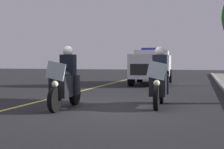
% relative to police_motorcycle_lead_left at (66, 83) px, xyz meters
% --- Properties ---
extents(ground_plane, '(80.00, 80.00, 0.00)m').
position_rel_police_motorcycle_lead_left_xyz_m(ground_plane, '(-0.37, 1.04, -0.70)').
color(ground_plane, black).
extents(lane_stripe_center, '(48.00, 0.12, 0.01)m').
position_rel_police_motorcycle_lead_left_xyz_m(lane_stripe_center, '(-0.37, -1.42, -0.70)').
color(lane_stripe_center, '#E0D14C').
rests_on(lane_stripe_center, ground).
extents(police_motorcycle_lead_left, '(2.14, 0.59, 1.72)m').
position_rel_police_motorcycle_lead_left_xyz_m(police_motorcycle_lead_left, '(0.00, 0.00, 0.00)').
color(police_motorcycle_lead_left, black).
rests_on(police_motorcycle_lead_left, ground).
extents(police_motorcycle_lead_right, '(2.14, 0.59, 1.72)m').
position_rel_police_motorcycle_lead_left_xyz_m(police_motorcycle_lead_right, '(-1.04, 2.43, 0.00)').
color(police_motorcycle_lead_right, black).
rests_on(police_motorcycle_lead_right, ground).
extents(police_suv, '(4.97, 2.23, 2.05)m').
position_rel_police_motorcycle_lead_left_xyz_m(police_suv, '(-9.89, 0.92, 0.37)').
color(police_suv, silver).
rests_on(police_suv, ground).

